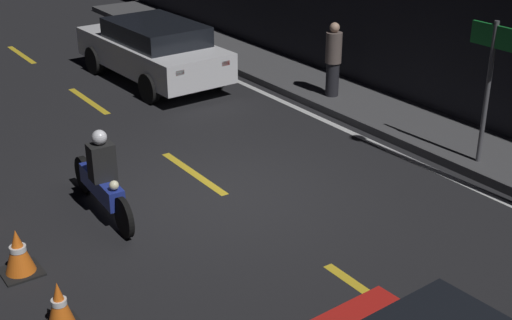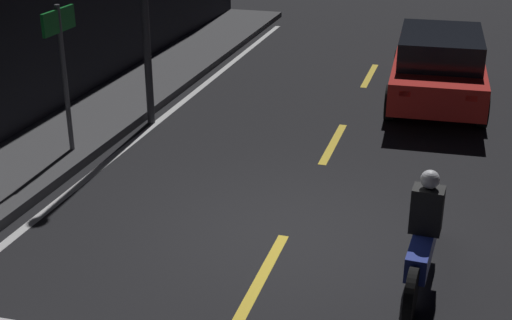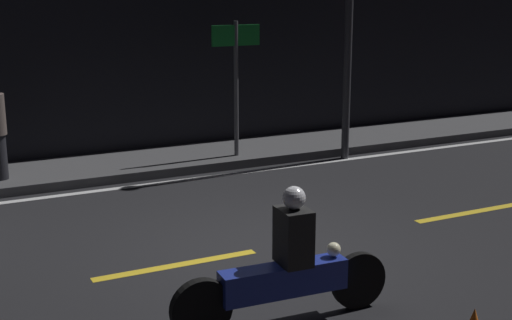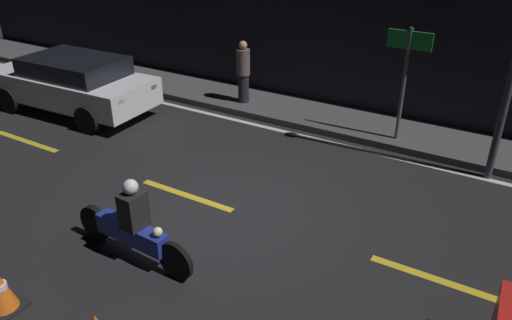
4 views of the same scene
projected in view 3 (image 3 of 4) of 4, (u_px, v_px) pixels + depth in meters
The scene contains 8 objects.
ground_plane at pixel (254, 251), 8.74m from camera, with size 56.00×56.00×0.00m, color black.
raised_curb at pixel (143, 163), 12.67m from camera, with size 28.00×1.71×0.15m.
building_front at pixel (121, 14), 12.91m from camera, with size 28.00×0.30×5.29m.
lane_dash_c at pixel (177, 265), 8.31m from camera, with size 2.00×0.14×0.01m.
lane_dash_d at pixel (473, 212), 10.22m from camera, with size 2.00×0.14×0.01m.
lane_solid_kerb at pixel (163, 183), 11.72m from camera, with size 25.20×0.14×0.01m.
motorcycle at pixel (285, 269), 6.79m from camera, with size 2.26×0.37×1.37m.
shop_sign at pixel (236, 62), 12.52m from camera, with size 0.90×0.08×2.40m.
Camera 3 is at (-3.57, -7.38, 3.22)m, focal length 50.00 mm.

